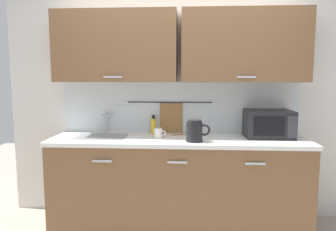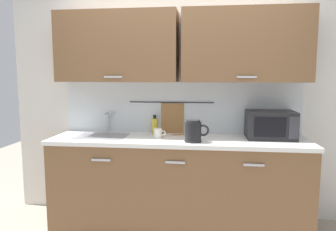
# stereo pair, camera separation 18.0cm
# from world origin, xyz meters

# --- Properties ---
(counter_unit) EXTENTS (2.53, 0.64, 0.90)m
(counter_unit) POSITION_xyz_m (-0.01, 0.30, 0.46)
(counter_unit) COLOR brown
(counter_unit) RESTS_ON ground
(back_wall_assembly) EXTENTS (3.70, 0.41, 2.50)m
(back_wall_assembly) POSITION_xyz_m (-0.00, 0.53, 1.52)
(back_wall_assembly) COLOR silver
(back_wall_assembly) RESTS_ON ground
(sink_faucet) EXTENTS (0.09, 0.17, 0.22)m
(sink_faucet) POSITION_xyz_m (-0.79, 0.53, 1.04)
(sink_faucet) COLOR #B2B5BA
(sink_faucet) RESTS_ON counter_unit
(microwave) EXTENTS (0.46, 0.35, 0.27)m
(microwave) POSITION_xyz_m (0.90, 0.41, 1.04)
(microwave) COLOR black
(microwave) RESTS_ON counter_unit
(electric_kettle) EXTENTS (0.23, 0.16, 0.21)m
(electric_kettle) POSITION_xyz_m (0.16, 0.14, 1.00)
(electric_kettle) COLOR black
(electric_kettle) RESTS_ON counter_unit
(dish_soap_bottle) EXTENTS (0.06, 0.06, 0.20)m
(dish_soap_bottle) POSITION_xyz_m (-0.27, 0.54, 0.99)
(dish_soap_bottle) COLOR yellow
(dish_soap_bottle) RESTS_ON counter_unit
(mug_near_sink) EXTENTS (0.12, 0.08, 0.09)m
(mug_near_sink) POSITION_xyz_m (-0.20, 0.29, 0.95)
(mug_near_sink) COLOR silver
(mug_near_sink) RESTS_ON counter_unit
(wooden_spoon) EXTENTS (0.27, 0.10, 0.01)m
(wooden_spoon) POSITION_xyz_m (0.09, 0.49, 0.91)
(wooden_spoon) COLOR #9E7042
(wooden_spoon) RESTS_ON counter_unit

